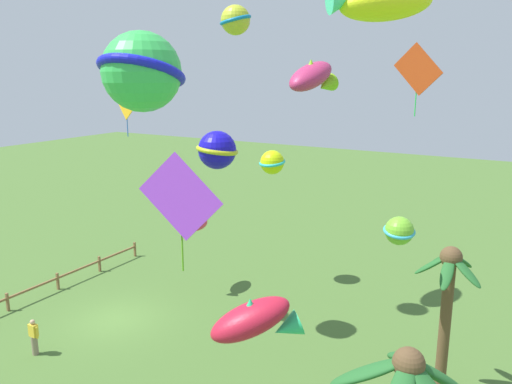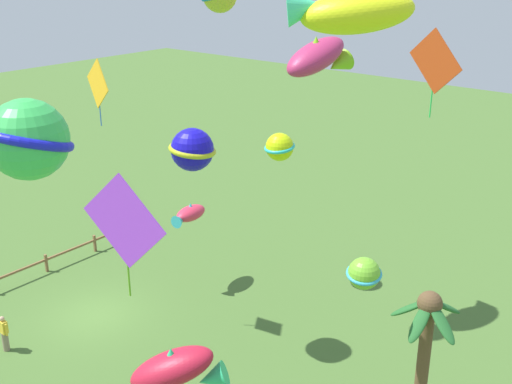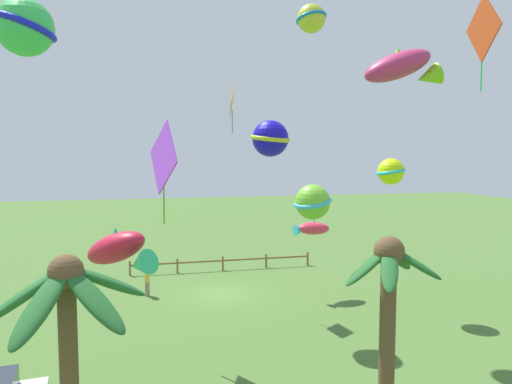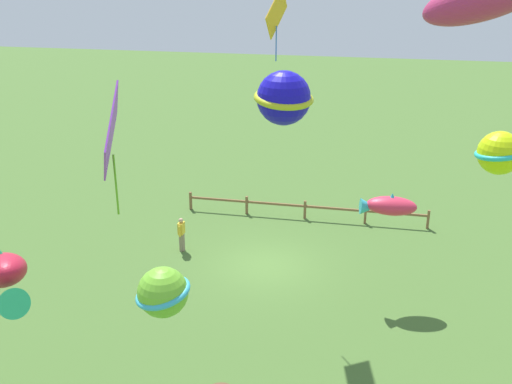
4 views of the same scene
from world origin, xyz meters
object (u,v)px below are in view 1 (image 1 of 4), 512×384
Objects in this scene: kite_diamond_4 at (418,70)px; kite_ball_10 at (272,162)px; kite_ball_0 at (217,150)px; palm_tree_0 at (448,292)px; spectator_0 at (34,337)px; kite_diamond_5 at (181,198)px; kite_ball_2 at (399,231)px; kite_fish_8 at (380,2)px; kite_diamond_3 at (126,99)px; kite_ball_7 at (235,20)px; kite_fish_11 at (195,224)px; kite_fish_1 at (313,77)px; kite_fish_6 at (256,320)px; kite_ball_9 at (142,72)px.

kite_ball_10 is (-1.22, -7.65, -4.82)m from kite_diamond_4.
kite_ball_0 is 1.41× the size of kite_ball_10.
kite_ball_0 is (0.52, -9.50, 4.48)m from palm_tree_0.
spectator_0 is 10.15m from kite_diamond_5.
kite_fish_8 is at bearing -107.49° from kite_ball_2.
kite_ball_10 is (-7.34, 3.30, -3.60)m from kite_diamond_3.
kite_diamond_5 is (3.76, -6.24, 1.17)m from kite_ball_2.
kite_ball_7 is at bearing -172.13° from kite_ball_0.
kite_ball_7 is 0.87× the size of kite_fish_11.
kite_fish_1 reaches higher than kite_diamond_5.
kite_ball_0 reaches higher than palm_tree_0.
kite_ball_2 is 0.82× the size of kite_ball_10.
kite_ball_9 is (2.69, -1.30, 6.75)m from kite_fish_6.
kite_ball_7 reaches higher than kite_ball_2.
kite_ball_9 is at bearing 33.06° from kite_fish_11.
kite_diamond_3 is 0.73× the size of kite_fish_8.
palm_tree_0 is 2.83× the size of kite_ball_9.
kite_ball_2 is at bearing 107.87° from spectator_0.
kite_fish_1 is 9.95m from kite_ball_2.
kite_diamond_3 is 11.42m from kite_fish_8.
kite_ball_0 is 0.68× the size of kite_fish_1.
palm_tree_0 is at bearing 124.23° from kite_diamond_5.
kite_fish_8 is at bearing -0.23° from kite_diamond_4.
palm_tree_0 is at bearing 93.15° from kite_ball_0.
kite_diamond_5 reaches higher than spectator_0.
kite_fish_8 is (5.78, -0.02, 2.09)m from kite_diamond_4.
kite_diamond_4 is 14.35m from kite_ball_9.
kite_fish_6 is 1.55× the size of kite_ball_10.
kite_ball_9 is (3.51, 9.93, 10.78)m from spectator_0.
palm_tree_0 is at bearing 60.34° from kite_ball_10.
kite_fish_1 is 5.44m from kite_ball_10.
kite_fish_1 is at bearing -121.91° from palm_tree_0.
kite_ball_9 is 16.68m from kite_fish_11.
palm_tree_0 is 1.82× the size of kite_diamond_4.
kite_fish_1 is at bearing 135.18° from kite_diamond_3.
kite_diamond_5 is 2.29× the size of kite_ball_10.
kite_fish_8 is (-4.13, 5.06, 6.21)m from kite_diamond_5.
kite_ball_10 reaches higher than kite_ball_2.
kite_fish_1 is 14.28m from kite_ball_9.
spectator_0 is at bearing -84.85° from kite_diamond_5.
spectator_0 is 15.51m from kite_ball_2.
kite_fish_8 reaches higher than kite_ball_7.
kite_fish_1 is 1.17× the size of kite_diamond_4.
kite_ball_9 is at bearing 70.55° from spectator_0.
kite_ball_9 reaches higher than palm_tree_0.
kite_fish_1 is (-10.61, 7.75, 10.60)m from spectator_0.
kite_fish_11 is (-9.64, -9.33, -1.13)m from kite_fish_6.
kite_fish_6 is (5.29, 9.59, -5.66)m from kite_diamond_3.
kite_ball_7 reaches higher than kite_fish_6.
spectator_0 is 11.97m from kite_fish_6.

